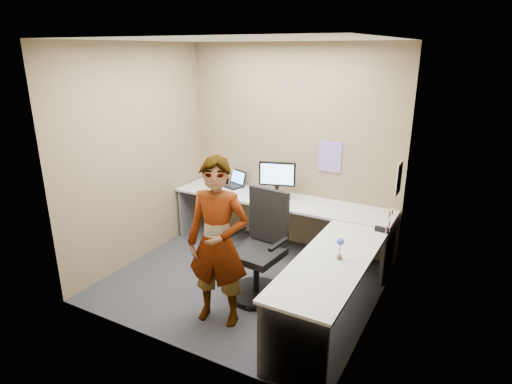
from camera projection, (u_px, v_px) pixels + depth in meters
The scene contains 21 objects.
ground at pixel (243, 281), 5.05m from camera, with size 3.00×3.00×0.00m, color #232327.
wall_back at pixel (291, 148), 5.70m from camera, with size 3.00×3.00×0.00m, color brown.
wall_right at pixel (382, 193), 3.94m from camera, with size 2.70×2.70×0.00m, color brown.
wall_left at pixel (138, 156), 5.30m from camera, with size 2.70×2.70×0.00m, color brown.
ceiling at pixel (240, 39), 4.19m from camera, with size 3.00×3.00×0.00m, color white.
desk at pixel (291, 231), 4.98m from camera, with size 2.98×2.58×0.73m.
paper_ream at pixel (276, 198), 5.59m from camera, with size 0.30×0.22×0.06m, color red.
monitor at pixel (277, 176), 5.50m from camera, with size 0.46×0.20×0.45m.
laptop at pixel (235, 182), 6.15m from camera, with size 0.38×0.35×0.22m.
trackball_mouse at pixel (222, 192), 5.82m from camera, with size 0.12×0.08×0.07m.
origami at pixel (249, 198), 5.58m from camera, with size 0.10×0.10×0.06m, color white.
stapler at pixel (382, 230), 4.61m from camera, with size 0.15×0.04×0.06m, color black.
flower at pixel (340, 245), 3.98m from camera, with size 0.07×0.07×0.22m.
calendar_purple at pixel (330, 157), 5.45m from camera, with size 0.30×0.01×0.40m, color #846BB7.
calendar_white at pixel (399, 179), 4.72m from camera, with size 0.01×0.28×0.38m, color white.
sticky_note_a at pixel (389, 214), 4.52m from camera, with size 0.01×0.07×0.07m, color #F2E059.
sticky_note_b at pixel (389, 224), 4.61m from camera, with size 0.01×0.07×0.07m, color pink.
sticky_note_c at pixel (387, 229), 4.51m from camera, with size 0.01×0.07×0.07m, color pink.
sticky_note_d at pixel (392, 212), 4.66m from camera, with size 0.01×0.07×0.07m, color #F2E059.
office_chair at pixel (260, 255), 4.66m from camera, with size 0.63×0.62×1.17m.
person at pixel (218, 243), 4.09m from camera, with size 0.62×0.40×1.69m, color #999399.
Camera 1 is at (2.27, -3.82, 2.62)m, focal length 30.00 mm.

